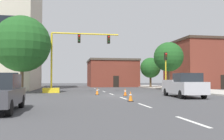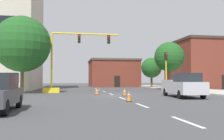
{
  "view_description": "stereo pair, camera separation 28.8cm",
  "coord_description": "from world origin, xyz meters",
  "px_view_note": "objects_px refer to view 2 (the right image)",
  "views": [
    {
      "loc": [
        -4.27,
        -22.09,
        1.48
      ],
      "look_at": [
        0.56,
        5.4,
        2.56
      ],
      "focal_mm": 39.48,
      "sensor_mm": 36.0,
      "label": 1
    },
    {
      "loc": [
        -3.98,
        -22.14,
        1.48
      ],
      "look_at": [
        0.56,
        5.4,
        2.56
      ],
      "focal_mm": 39.48,
      "sensor_mm": 36.0,
      "label": 2
    }
  ],
  "objects_px": {
    "traffic_light_pole_right": "(166,63)",
    "tree_left_near": "(22,44)",
    "traffic_cone_roadside_b": "(125,92)",
    "traffic_signal_gantry": "(61,73)",
    "traffic_cone_roadside_a": "(129,96)",
    "tree_right_mid": "(169,57)",
    "traffic_cone_roadside_c": "(97,91)",
    "tree_right_far": "(151,68)",
    "pickup_truck_silver": "(183,86)"
  },
  "relations": [
    {
      "from": "traffic_signal_gantry",
      "to": "traffic_light_pole_right",
      "type": "bearing_deg",
      "value": 0.89
    },
    {
      "from": "traffic_signal_gantry",
      "to": "tree_right_far",
      "type": "relative_size",
      "value": 1.56
    },
    {
      "from": "tree_right_mid",
      "to": "traffic_cone_roadside_b",
      "type": "height_order",
      "value": "tree_right_mid"
    },
    {
      "from": "traffic_light_pole_right",
      "to": "pickup_truck_silver",
      "type": "bearing_deg",
      "value": -103.63
    },
    {
      "from": "tree_right_far",
      "to": "traffic_light_pole_right",
      "type": "bearing_deg",
      "value": -101.69
    },
    {
      "from": "traffic_light_pole_right",
      "to": "tree_left_near",
      "type": "distance_m",
      "value": 16.75
    },
    {
      "from": "traffic_signal_gantry",
      "to": "pickup_truck_silver",
      "type": "xyz_separation_m",
      "value": [
        10.33,
        -9.04,
        -1.24
      ]
    },
    {
      "from": "traffic_light_pole_right",
      "to": "tree_right_mid",
      "type": "relative_size",
      "value": 0.7
    },
    {
      "from": "tree_left_near",
      "to": "pickup_truck_silver",
      "type": "relative_size",
      "value": 1.49
    },
    {
      "from": "traffic_light_pole_right",
      "to": "traffic_cone_roadside_b",
      "type": "height_order",
      "value": "traffic_light_pole_right"
    },
    {
      "from": "traffic_signal_gantry",
      "to": "traffic_cone_roadside_a",
      "type": "bearing_deg",
      "value": -67.73
    },
    {
      "from": "traffic_signal_gantry",
      "to": "traffic_light_pole_right",
      "type": "xyz_separation_m",
      "value": [
        12.57,
        0.2,
        1.32
      ]
    },
    {
      "from": "tree_right_far",
      "to": "tree_right_mid",
      "type": "relative_size",
      "value": 0.8
    },
    {
      "from": "traffic_signal_gantry",
      "to": "tree_right_mid",
      "type": "bearing_deg",
      "value": 17.77
    },
    {
      "from": "tree_left_near",
      "to": "traffic_cone_roadside_b",
      "type": "height_order",
      "value": "tree_left_near"
    },
    {
      "from": "traffic_signal_gantry",
      "to": "tree_left_near",
      "type": "xyz_separation_m",
      "value": [
        -4.04,
        -1.04,
        3.05
      ]
    },
    {
      "from": "traffic_light_pole_right",
      "to": "tree_left_near",
      "type": "xyz_separation_m",
      "value": [
        -16.61,
        -1.24,
        1.73
      ]
    },
    {
      "from": "tree_left_near",
      "to": "tree_right_mid",
      "type": "relative_size",
      "value": 1.21
    },
    {
      "from": "traffic_light_pole_right",
      "to": "tree_right_mid",
      "type": "bearing_deg",
      "value": 63.26
    },
    {
      "from": "traffic_light_pole_right",
      "to": "traffic_cone_roadside_c",
      "type": "height_order",
      "value": "traffic_light_pole_right"
    },
    {
      "from": "tree_right_far",
      "to": "traffic_cone_roadside_b",
      "type": "xyz_separation_m",
      "value": [
        -9.72,
        -21.46,
        -3.28
      ]
    },
    {
      "from": "traffic_signal_gantry",
      "to": "traffic_light_pole_right",
      "type": "distance_m",
      "value": 12.64
    },
    {
      "from": "tree_right_far",
      "to": "tree_right_mid",
      "type": "xyz_separation_m",
      "value": [
        -0.71,
        -10.0,
        1.08
      ]
    },
    {
      "from": "traffic_light_pole_right",
      "to": "traffic_cone_roadside_a",
      "type": "distance_m",
      "value": 14.84
    },
    {
      "from": "tree_left_near",
      "to": "traffic_cone_roadside_a",
      "type": "height_order",
      "value": "tree_left_near"
    },
    {
      "from": "traffic_cone_roadside_b",
      "to": "traffic_cone_roadside_c",
      "type": "relative_size",
      "value": 1.01
    },
    {
      "from": "traffic_signal_gantry",
      "to": "tree_right_far",
      "type": "height_order",
      "value": "traffic_signal_gantry"
    },
    {
      "from": "traffic_cone_roadside_a",
      "to": "traffic_cone_roadside_b",
      "type": "height_order",
      "value": "traffic_cone_roadside_a"
    },
    {
      "from": "traffic_light_pole_right",
      "to": "tree_left_near",
      "type": "relative_size",
      "value": 0.58
    },
    {
      "from": "tree_right_far",
      "to": "traffic_cone_roadside_a",
      "type": "xyz_separation_m",
      "value": [
        -10.61,
        -26.91,
        -3.27
      ]
    },
    {
      "from": "traffic_light_pole_right",
      "to": "pickup_truck_silver",
      "type": "distance_m",
      "value": 9.84
    },
    {
      "from": "traffic_light_pole_right",
      "to": "pickup_truck_silver",
      "type": "height_order",
      "value": "traffic_light_pole_right"
    },
    {
      "from": "pickup_truck_silver",
      "to": "traffic_cone_roadside_a",
      "type": "height_order",
      "value": "pickup_truck_silver"
    },
    {
      "from": "traffic_cone_roadside_a",
      "to": "pickup_truck_silver",
      "type": "bearing_deg",
      "value": 30.09
    },
    {
      "from": "traffic_signal_gantry",
      "to": "traffic_cone_roadside_c",
      "type": "relative_size",
      "value": 12.35
    },
    {
      "from": "traffic_signal_gantry",
      "to": "traffic_cone_roadside_a",
      "type": "relative_size",
      "value": 11.91
    },
    {
      "from": "traffic_cone_roadside_a",
      "to": "traffic_cone_roadside_b",
      "type": "relative_size",
      "value": 1.03
    },
    {
      "from": "tree_left_near",
      "to": "tree_right_mid",
      "type": "bearing_deg",
      "value": 17.08
    },
    {
      "from": "tree_left_near",
      "to": "traffic_signal_gantry",
      "type": "bearing_deg",
      "value": 14.48
    },
    {
      "from": "traffic_cone_roadside_a",
      "to": "tree_right_mid",
      "type": "bearing_deg",
      "value": 59.65
    },
    {
      "from": "pickup_truck_silver",
      "to": "traffic_cone_roadside_b",
      "type": "relative_size",
      "value": 7.96
    },
    {
      "from": "tree_left_near",
      "to": "traffic_cone_roadside_a",
      "type": "distance_m",
      "value": 15.12
    },
    {
      "from": "traffic_light_pole_right",
      "to": "traffic_cone_roadside_b",
      "type": "bearing_deg",
      "value": -134.25
    },
    {
      "from": "traffic_light_pole_right",
      "to": "traffic_cone_roadside_b",
      "type": "xyz_separation_m",
      "value": [
        -6.7,
        -6.88,
        -3.19
      ]
    },
    {
      "from": "pickup_truck_silver",
      "to": "traffic_cone_roadside_b",
      "type": "distance_m",
      "value": 5.09
    },
    {
      "from": "tree_right_mid",
      "to": "traffic_cone_roadside_b",
      "type": "distance_m",
      "value": 15.21
    },
    {
      "from": "pickup_truck_silver",
      "to": "traffic_cone_roadside_a",
      "type": "bearing_deg",
      "value": -149.91
    },
    {
      "from": "pickup_truck_silver",
      "to": "traffic_cone_roadside_a",
      "type": "distance_m",
      "value": 6.22
    },
    {
      "from": "tree_right_mid",
      "to": "traffic_cone_roadside_b",
      "type": "xyz_separation_m",
      "value": [
        -9.01,
        -11.45,
        -4.36
      ]
    },
    {
      "from": "traffic_light_pole_right",
      "to": "traffic_cone_roadside_c",
      "type": "xyz_separation_m",
      "value": [
        -9.0,
        -4.78,
        -3.19
      ]
    }
  ]
}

